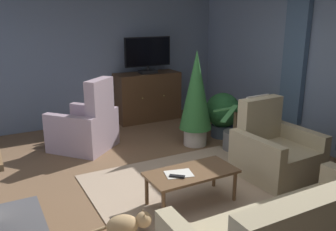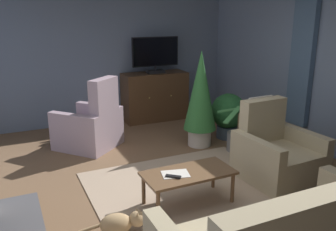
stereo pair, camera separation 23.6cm
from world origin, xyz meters
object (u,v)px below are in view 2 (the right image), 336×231
at_px(folded_newspaper, 175,174).
at_px(potted_plant_on_hearth_side, 228,114).
at_px(tv_cabinet, 155,97).
at_px(armchair_angled_to_table, 91,126).
at_px(potted_plant_leafy_by_curtain, 200,95).
at_px(cat, 120,223).
at_px(television, 155,54).
at_px(coffee_table, 188,176).
at_px(tv_remote, 173,177).
at_px(potted_plant_tall_palm_by_window, 238,139).
at_px(armchair_near_window, 276,155).

xyz_separation_m(folded_newspaper, potted_plant_on_hearth_side, (1.88, 1.72, 0.03)).
height_order(tv_cabinet, folded_newspaper, tv_cabinet).
relative_size(armchair_angled_to_table, potted_plant_leafy_by_curtain, 0.76).
relative_size(armchair_angled_to_table, potted_plant_on_hearth_side, 1.52).
distance_m(tv_cabinet, cat, 4.03).
xyz_separation_m(tv_cabinet, television, (0.00, -0.05, 0.89)).
bearing_deg(cat, armchair_angled_to_table, 83.05).
bearing_deg(potted_plant_on_hearth_side, folded_newspaper, -137.47).
distance_m(tv_cabinet, folded_newspaper, 3.51).
bearing_deg(coffee_table, potted_plant_leafy_by_curtain, 56.31).
distance_m(armchair_angled_to_table, potted_plant_leafy_by_curtain, 1.86).
distance_m(television, armchair_angled_to_table, 2.10).
bearing_deg(television, tv_remote, -110.07).
bearing_deg(potted_plant_tall_palm_by_window, potted_plant_leafy_by_curtain, 130.10).
bearing_deg(potted_plant_on_hearth_side, armchair_near_window, -101.30).
relative_size(television, potted_plant_on_hearth_side, 1.22).
bearing_deg(folded_newspaper, potted_plant_tall_palm_by_window, 47.03).
distance_m(potted_plant_tall_palm_by_window, cat, 2.73).
height_order(coffee_table, armchair_near_window, armchair_near_window).
relative_size(tv_remote, potted_plant_tall_palm_by_window, 0.22).
distance_m(television, folded_newspaper, 3.58).
distance_m(tv_remote, potted_plant_leafy_by_curtain, 2.15).
relative_size(armchair_near_window, cat, 1.60).
xyz_separation_m(tv_remote, armchair_angled_to_table, (-0.36, 2.35, -0.06)).
bearing_deg(armchair_angled_to_table, tv_remote, -81.23).
bearing_deg(television, armchair_near_window, -82.75).
distance_m(folded_newspaper, armchair_near_window, 1.56).
bearing_deg(folded_newspaper, tv_cabinet, 84.25).
relative_size(folded_newspaper, potted_plant_leafy_by_curtain, 0.19).
bearing_deg(armchair_near_window, tv_cabinet, 97.13).
bearing_deg(coffee_table, tv_remote, -165.92).
bearing_deg(folded_newspaper, potted_plant_on_hearth_side, 56.03).
distance_m(potted_plant_on_hearth_side, cat, 3.27).
bearing_deg(tv_remote, television, 110.75).
xyz_separation_m(folded_newspaper, cat, (-0.72, -0.23, -0.29)).
bearing_deg(potted_plant_on_hearth_side, television, 115.05).
bearing_deg(potted_plant_on_hearth_side, coffee_table, -134.76).
bearing_deg(potted_plant_on_hearth_side, potted_plant_leafy_by_curtain, -169.61).
height_order(tv_cabinet, potted_plant_tall_palm_by_window, tv_cabinet).
xyz_separation_m(television, potted_plant_leafy_by_curtain, (0.08, -1.66, -0.50)).
relative_size(potted_plant_leafy_by_curtain, cat, 2.44).
bearing_deg(cat, folded_newspaper, 17.67).
height_order(tv_cabinet, armchair_near_window, armchair_near_window).
distance_m(tv_cabinet, coffee_table, 3.47).
height_order(folded_newspaper, armchair_angled_to_table, armchair_angled_to_table).
bearing_deg(armchair_angled_to_table, cat, -96.95).
height_order(tv_remote, potted_plant_tall_palm_by_window, potted_plant_tall_palm_by_window).
xyz_separation_m(coffee_table, potted_plant_tall_palm_by_window, (1.50, 1.11, -0.16)).
xyz_separation_m(potted_plant_on_hearth_side, cat, (-2.60, -1.95, -0.32)).
bearing_deg(coffee_table, armchair_angled_to_table, 104.23).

